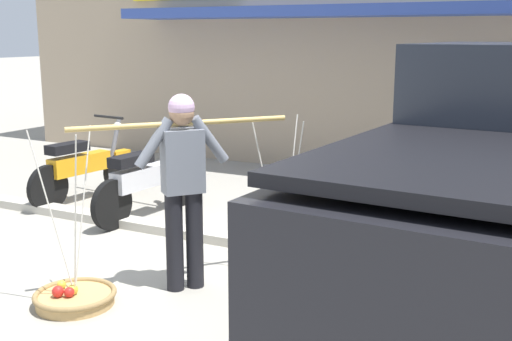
# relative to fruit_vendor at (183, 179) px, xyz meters

# --- Properties ---
(ground_plane) EXTENTS (90.00, 90.00, 0.00)m
(ground_plane) POSITION_rel_fruit_vendor_xyz_m (-0.57, 0.51, -0.98)
(ground_plane) COLOR #9E998C
(sidewalk_curb) EXTENTS (20.00, 0.24, 0.10)m
(sidewalk_curb) POSITION_rel_fruit_vendor_xyz_m (-0.57, 1.21, -0.93)
(sidewalk_curb) COLOR #BAB4A5
(sidewalk_curb) RESTS_ON ground
(fruit_vendor) EXTENTS (1.23, 1.47, 1.70)m
(fruit_vendor) POSITION_rel_fruit_vendor_xyz_m (0.00, 0.00, 0.00)
(fruit_vendor) COLOR black
(fruit_vendor) RESTS_ON ground
(fruit_basket_left_side) EXTENTS (0.67, 0.67, 1.45)m
(fruit_basket_left_side) POSITION_rel_fruit_vendor_xyz_m (0.60, 0.73, -0.90)
(fruit_basket_left_side) COLOR tan
(fruit_basket_left_side) RESTS_ON ground
(fruit_basket_right_side) EXTENTS (0.67, 0.67, 1.45)m
(fruit_basket_right_side) POSITION_rel_fruit_vendor_xyz_m (-0.60, -0.73, -0.91)
(fruit_basket_right_side) COLOR tan
(fruit_basket_right_side) RESTS_ON ground
(motorcycle_nearest_shop) EXTENTS (0.54, 1.82, 1.09)m
(motorcycle_nearest_shop) POSITION_rel_fruit_vendor_xyz_m (-2.85, 1.88, -0.53)
(motorcycle_nearest_shop) COLOR black
(motorcycle_nearest_shop) RESTS_ON ground
(motorcycle_second_in_row) EXTENTS (0.54, 1.82, 1.09)m
(motorcycle_second_in_row) POSITION_rel_fruit_vendor_xyz_m (-1.63, 1.62, -0.53)
(motorcycle_second_in_row) COLOR black
(motorcycle_second_in_row) RESTS_ON ground
(parked_truck) EXTENTS (2.40, 4.82, 2.10)m
(parked_truck) POSITION_rel_fruit_vendor_xyz_m (2.51, 0.77, 0.05)
(parked_truck) COLOR black
(parked_truck) RESTS_ON ground
(storefront_building) EXTENTS (13.00, 6.00, 4.20)m
(storefront_building) POSITION_rel_fruit_vendor_xyz_m (-0.40, 7.65, 1.12)
(storefront_building) COLOR tan
(storefront_building) RESTS_ON ground
(wooden_crate) EXTENTS (0.44, 0.36, 0.32)m
(wooden_crate) POSITION_rel_fruit_vendor_xyz_m (1.40, 3.20, -0.82)
(wooden_crate) COLOR olive
(wooden_crate) RESTS_ON ground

